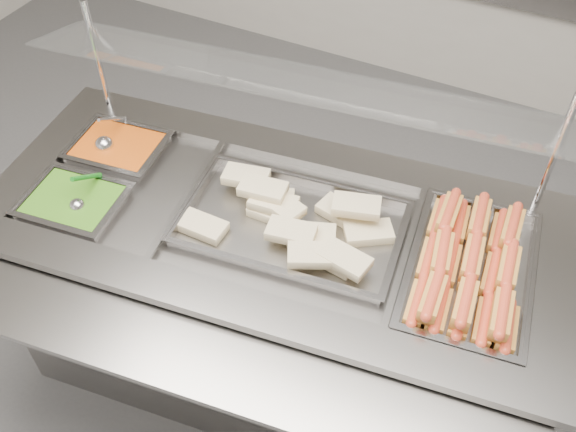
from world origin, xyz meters
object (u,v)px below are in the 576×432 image
at_px(sneeze_guard, 296,84).
at_px(ladle, 105,144).
at_px(pan_wraps, 291,227).
at_px(serving_spoon, 79,201).
at_px(steam_counter, 275,300).
at_px(pan_hotdogs, 468,277).

bearing_deg(sneeze_guard, ladle, -165.47).
distance_m(pan_wraps, serving_spoon, 0.66).
distance_m(sneeze_guard, ladle, 0.74).
distance_m(steam_counter, pan_wraps, 0.41).
relative_size(steam_counter, serving_spoon, 11.12).
height_order(ladle, serving_spoon, ladle).
height_order(pan_wraps, serving_spoon, serving_spoon).
xyz_separation_m(steam_counter, pan_hotdogs, (0.59, 0.08, 0.39)).
xyz_separation_m(ladle, serving_spoon, (0.10, -0.26, 0.00)).
bearing_deg(sneeze_guard, pan_wraps, -67.44).
relative_size(pan_hotdogs, ladle, 3.06).
height_order(pan_hotdogs, pan_wraps, same).
distance_m(pan_hotdogs, pan_wraps, 0.54).
bearing_deg(steam_counter, sneeze_guard, 97.22).
bearing_deg(ladle, sneeze_guard, 14.53).
distance_m(pan_hotdogs, serving_spoon, 1.20).
xyz_separation_m(steam_counter, sneeze_guard, (-0.03, 0.21, 0.78)).
relative_size(pan_hotdogs, pan_wraps, 0.81).
distance_m(pan_hotdogs, ladle, 1.26).
relative_size(steam_counter, ladle, 10.23).
height_order(steam_counter, pan_hotdogs, pan_hotdogs).
bearing_deg(pan_hotdogs, sneeze_guard, 167.93).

